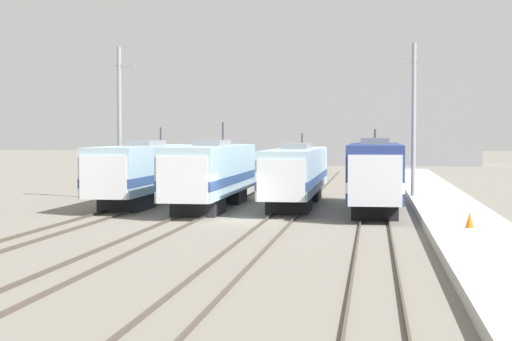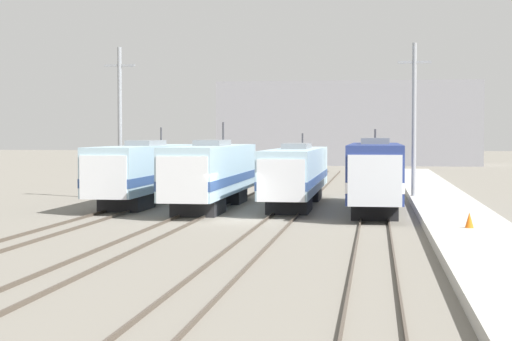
{
  "view_description": "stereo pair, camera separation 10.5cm",
  "coord_description": "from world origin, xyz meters",
  "px_view_note": "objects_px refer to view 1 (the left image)",
  "views": [
    {
      "loc": [
        7.35,
        -44.18,
        4.52
      ],
      "look_at": [
        0.83,
        3.09,
        2.53
      ],
      "focal_mm": 60.0,
      "sensor_mm": 36.0,
      "label": 1
    },
    {
      "loc": [
        7.45,
        -44.17,
        4.52
      ],
      "look_at": [
        0.83,
        3.09,
        2.53
      ],
      "focal_mm": 60.0,
      "sensor_mm": 36.0,
      "label": 2
    }
  ],
  "objects_px": {
    "locomotive_center_left": "(211,173)",
    "locomotive_center_right": "(296,174)",
    "locomotive_far_left": "(144,171)",
    "traffic_cone": "(470,220)",
    "catenary_tower_right": "(414,119)",
    "locomotive_far_right": "(375,174)",
    "catenary_tower_left": "(119,120)"
  },
  "relations": [
    {
      "from": "locomotive_center_left",
      "to": "locomotive_center_right",
      "type": "xyz_separation_m",
      "value": [
        4.95,
        2.77,
        -0.11
      ]
    },
    {
      "from": "locomotive_far_left",
      "to": "traffic_cone",
      "type": "height_order",
      "value": "locomotive_far_left"
    },
    {
      "from": "traffic_cone",
      "to": "locomotive_far_left",
      "type": "bearing_deg",
      "value": 140.61
    },
    {
      "from": "locomotive_center_right",
      "to": "traffic_cone",
      "type": "height_order",
      "value": "locomotive_center_right"
    },
    {
      "from": "locomotive_far_left",
      "to": "catenary_tower_right",
      "type": "bearing_deg",
      "value": 13.43
    },
    {
      "from": "locomotive_far_right",
      "to": "traffic_cone",
      "type": "height_order",
      "value": "locomotive_far_right"
    },
    {
      "from": "catenary_tower_left",
      "to": "locomotive_center_left",
      "type": "bearing_deg",
      "value": -41.15
    },
    {
      "from": "catenary_tower_right",
      "to": "traffic_cone",
      "type": "bearing_deg",
      "value": -85.49
    },
    {
      "from": "locomotive_far_left",
      "to": "traffic_cone",
      "type": "distance_m",
      "value": 24.58
    },
    {
      "from": "locomotive_far_right",
      "to": "catenary_tower_right",
      "type": "xyz_separation_m",
      "value": [
        2.56,
        7.68,
        3.32
      ]
    },
    {
      "from": "locomotive_far_left",
      "to": "locomotive_center_left",
      "type": "bearing_deg",
      "value": -28.45
    },
    {
      "from": "locomotive_center_left",
      "to": "locomotive_center_right",
      "type": "relative_size",
      "value": 0.9
    },
    {
      "from": "locomotive_far_left",
      "to": "traffic_cone",
      "type": "bearing_deg",
      "value": -39.39
    },
    {
      "from": "locomotive_center_left",
      "to": "catenary_tower_right",
      "type": "relative_size",
      "value": 1.59
    },
    {
      "from": "catenary_tower_left",
      "to": "catenary_tower_right",
      "type": "height_order",
      "value": "same"
    },
    {
      "from": "locomotive_center_right",
      "to": "catenary_tower_right",
      "type": "xyz_separation_m",
      "value": [
        7.51,
        4.07,
        3.49
      ]
    },
    {
      "from": "locomotive_center_right",
      "to": "catenary_tower_right",
      "type": "distance_m",
      "value": 9.23
    },
    {
      "from": "catenary_tower_left",
      "to": "traffic_cone",
      "type": "height_order",
      "value": "catenary_tower_left"
    },
    {
      "from": "locomotive_far_right",
      "to": "catenary_tower_left",
      "type": "distance_m",
      "value": 19.6
    },
    {
      "from": "locomotive_center_right",
      "to": "locomotive_far_right",
      "type": "xyz_separation_m",
      "value": [
        4.95,
        -3.61,
        0.17
      ]
    },
    {
      "from": "catenary_tower_left",
      "to": "traffic_cone",
      "type": "xyz_separation_m",
      "value": [
        21.84,
        -19.73,
        -4.76
      ]
    },
    {
      "from": "locomotive_far_right",
      "to": "catenary_tower_right",
      "type": "distance_m",
      "value": 8.75
    },
    {
      "from": "locomotive_center_left",
      "to": "locomotive_far_right",
      "type": "relative_size",
      "value": 1.04
    },
    {
      "from": "locomotive_center_left",
      "to": "catenary_tower_right",
      "type": "height_order",
      "value": "catenary_tower_right"
    },
    {
      "from": "locomotive_center_left",
      "to": "catenary_tower_right",
      "type": "xyz_separation_m",
      "value": [
        12.46,
        6.84,
        3.38
      ]
    },
    {
      "from": "locomotive_center_left",
      "to": "locomotive_far_left",
      "type": "bearing_deg",
      "value": 151.55
    },
    {
      "from": "locomotive_center_right",
      "to": "catenary_tower_left",
      "type": "bearing_deg",
      "value": 162.32
    },
    {
      "from": "locomotive_far_left",
      "to": "catenary_tower_left",
      "type": "relative_size",
      "value": 1.69
    },
    {
      "from": "locomotive_far_left",
      "to": "locomotive_far_right",
      "type": "distance_m",
      "value": 15.26
    },
    {
      "from": "locomotive_far_left",
      "to": "locomotive_center_left",
      "type": "distance_m",
      "value": 5.63
    },
    {
      "from": "locomotive_far_right",
      "to": "catenary_tower_left",
      "type": "height_order",
      "value": "catenary_tower_left"
    },
    {
      "from": "catenary_tower_right",
      "to": "catenary_tower_left",
      "type": "bearing_deg",
      "value": 180.0
    }
  ]
}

